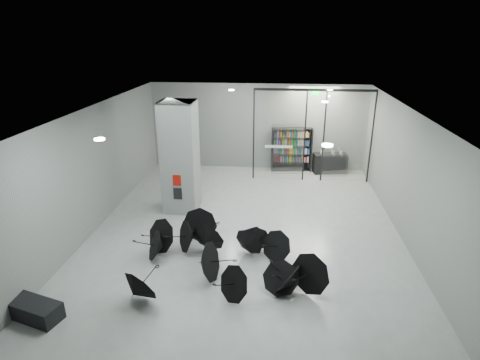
# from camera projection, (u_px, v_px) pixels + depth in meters

# --- Properties ---
(room) EXTENTS (14.00, 14.02, 4.01)m
(room) POSITION_uv_depth(u_px,v_px,m) (245.00, 153.00, 11.70)
(room) COLOR gray
(room) RESTS_ON ground
(column) EXTENTS (1.20, 1.20, 4.00)m
(column) POSITION_uv_depth(u_px,v_px,m) (180.00, 157.00, 14.09)
(column) COLOR slate
(column) RESTS_ON ground
(fire_cabinet) EXTENTS (0.28, 0.04, 0.38)m
(fire_cabinet) POSITION_uv_depth(u_px,v_px,m) (177.00, 180.00, 13.74)
(fire_cabinet) COLOR #A50A07
(fire_cabinet) RESTS_ON column
(info_panel) EXTENTS (0.30, 0.03, 0.42)m
(info_panel) POSITION_uv_depth(u_px,v_px,m) (178.00, 194.00, 13.92)
(info_panel) COLOR black
(info_panel) RESTS_ON column
(exit_sign) EXTENTS (0.30, 0.06, 0.15)m
(exit_sign) POSITION_uv_depth(u_px,v_px,m) (315.00, 94.00, 16.06)
(exit_sign) COLOR #0CE533
(exit_sign) RESTS_ON room
(glass_partition) EXTENTS (5.06, 0.08, 4.00)m
(glass_partition) POSITION_uv_depth(u_px,v_px,m) (312.00, 132.00, 16.83)
(glass_partition) COLOR silver
(glass_partition) RESTS_ON ground
(bench) EXTENTS (1.41, 0.91, 0.42)m
(bench) POSITION_uv_depth(u_px,v_px,m) (34.00, 310.00, 9.09)
(bench) COLOR black
(bench) RESTS_ON ground
(bookshelf) EXTENTS (1.89, 0.60, 2.04)m
(bookshelf) POSITION_uv_depth(u_px,v_px,m) (292.00, 149.00, 18.47)
(bookshelf) COLOR black
(bookshelf) RESTS_ON ground
(shop_counter) EXTENTS (1.59, 0.86, 0.91)m
(shop_counter) POSITION_uv_depth(u_px,v_px,m) (330.00, 163.00, 18.37)
(shop_counter) COLOR black
(shop_counter) RESTS_ON ground
(umbrella_cluster) EXTENTS (5.72, 4.56, 1.26)m
(umbrella_cluster) POSITION_uv_depth(u_px,v_px,m) (222.00, 258.00, 10.97)
(umbrella_cluster) COLOR black
(umbrella_cluster) RESTS_ON ground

